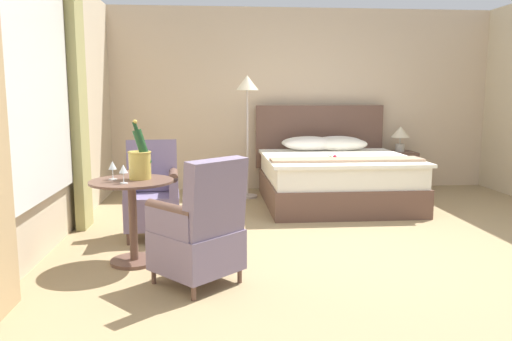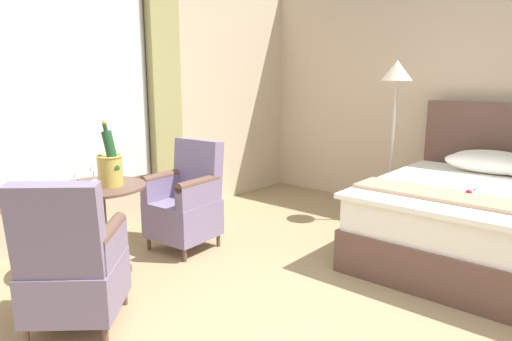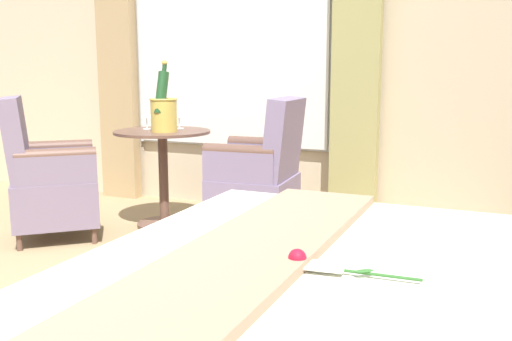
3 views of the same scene
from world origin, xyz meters
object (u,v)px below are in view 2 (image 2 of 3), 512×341
Objects in this scene: floor_lamp_brass at (396,90)px; wine_glass_near_edge at (77,174)px; side_table_round at (102,219)px; bed at (496,219)px; wine_glass_near_bucket at (93,168)px; armchair_facing_bed at (72,266)px; armchair_by_window at (186,202)px; champagne_bucket at (110,166)px.

wine_glass_near_edge is at bearing -112.75° from floor_lamp_brass.
side_table_round is 0.41m from wine_glass_near_edge.
bed reaches higher than side_table_round.
wine_glass_near_bucket is 0.16× the size of armchair_facing_bed.
wine_glass_near_bucket is at bearing 163.59° from side_table_round.
wine_glass_near_bucket is 1.05m from armchair_facing_bed.
armchair_facing_bed reaches higher than wine_glass_near_bucket.
champagne_bucket is at bearing -90.10° from armchair_by_window.
armchair_by_window is at bearing 83.70° from wine_glass_near_edge.
champagne_bucket is at bearing 2.95° from wine_glass_near_bucket.
bed is 2.68m from armchair_by_window.
floor_lamp_brass is 2.91m from champagne_bucket.
wine_glass_near_bucket reaches higher than wine_glass_near_edge.
armchair_by_window reaches higher than wine_glass_near_bucket.
wine_glass_near_bucket is at bearing -177.05° from champagne_bucket.
bed is 2.84× the size of side_table_round.
armchair_by_window is at bearing 110.65° from armchair_facing_bed.
champagne_bucket reaches higher than wine_glass_near_bucket.
champagne_bucket is at bearing 64.08° from wine_glass_near_edge.
armchair_by_window is 1.46m from armchair_facing_bed.
armchair_facing_bed is (0.58, -0.56, -0.04)m from side_table_round.
champagne_bucket is 0.87m from armchair_by_window.
champagne_bucket reaches higher than side_table_round.
champagne_bucket is (-1.10, -2.65, -0.53)m from floor_lamp_brass.
floor_lamp_brass reaches higher than armchair_facing_bed.
bed is 3.24m from side_table_round.
wine_glass_near_bucket reaches higher than side_table_round.
side_table_round is 0.41m from wine_glass_near_bucket.
wine_glass_near_edge is (-2.33, -2.45, 0.46)m from bed.
armchair_by_window is at bearing 85.05° from side_table_round.
floor_lamp_brass is at bearing 67.25° from wine_glass_near_edge.
bed is at bearing -20.19° from floor_lamp_brass.
armchair_facing_bed is at bearing -43.91° from side_table_round.
wine_glass_near_bucket is (-1.33, -2.66, -0.57)m from floor_lamp_brass.
side_table_round is 0.81m from armchair_facing_bed.
wine_glass_near_edge is 1.05m from armchair_by_window.
floor_lamp_brass is 10.75× the size of wine_glass_near_bucket.
side_table_round is 0.73× the size of armchair_by_window.
side_table_round is at bearing 76.87° from wine_glass_near_edge.
floor_lamp_brass is 3.37× the size of champagne_bucket.
side_table_round is 0.43m from champagne_bucket.
floor_lamp_brass is 10.94× the size of wine_glass_near_edge.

